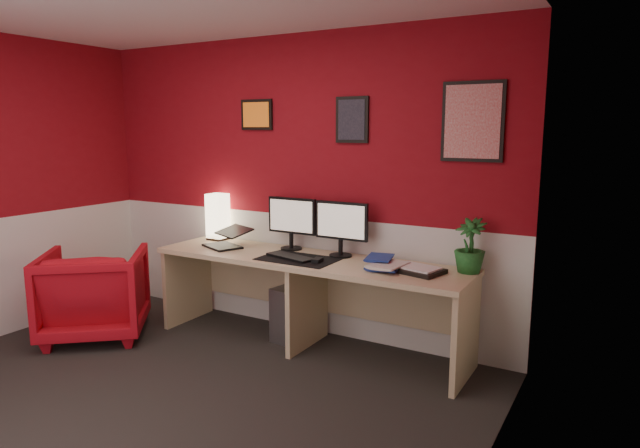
{
  "coord_description": "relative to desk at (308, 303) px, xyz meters",
  "views": [
    {
      "loc": [
        2.59,
        -2.24,
        1.73
      ],
      "look_at": [
        0.6,
        1.21,
        1.05
      ],
      "focal_mm": 31.31,
      "sensor_mm": 36.0,
      "label": 1
    }
  ],
  "objects": [
    {
      "name": "armchair",
      "position": [
        -1.67,
        -0.69,
        0.01
      ],
      "size": [
        1.13,
        1.13,
        0.74
      ],
      "primitive_type": "imported",
      "rotation": [
        0.0,
        0.0,
        3.83
      ],
      "color": "#B70713",
      "rests_on": "ground"
    },
    {
      "name": "wainscot_right",
      "position": [
        1.62,
        -1.41,
        0.14
      ],
      "size": [
        0.01,
        3.5,
        1.0
      ],
      "primitive_type": "cube",
      "color": "silver",
      "rests_on": "ground"
    },
    {
      "name": "shoji_lamp",
      "position": [
        -1.09,
        0.23,
        0.56
      ],
      "size": [
        0.16,
        0.16,
        0.4
      ],
      "primitive_type": "cube",
      "color": "#FFE5B2",
      "rests_on": "desk"
    },
    {
      "name": "art_left",
      "position": [
        -0.71,
        0.33,
        1.49
      ],
      "size": [
        0.32,
        0.02,
        0.26
      ],
      "primitive_type": "cube",
      "color": "orange",
      "rests_on": "wall_back"
    },
    {
      "name": "laptop",
      "position": [
        -0.83,
        -0.03,
        0.47
      ],
      "size": [
        0.39,
        0.34,
        0.22
      ],
      "primitive_type": "cube",
      "rotation": [
        0.0,
        0.0,
        -0.4
      ],
      "color": "black",
      "rests_on": "desk"
    },
    {
      "name": "monitor_right",
      "position": [
        0.2,
        0.18,
        0.66
      ],
      "size": [
        0.45,
        0.06,
        0.58
      ],
      "primitive_type": "cube",
      "color": "black",
      "rests_on": "desk"
    },
    {
      "name": "keyboard",
      "position": [
        -0.1,
        -0.09,
        0.38
      ],
      "size": [
        0.44,
        0.24,
        0.02
      ],
      "primitive_type": "cube",
      "rotation": [
        0.0,
        0.0,
        -0.25
      ],
      "color": "black",
      "rests_on": "desk_mat"
    },
    {
      "name": "wall_back",
      "position": [
        -0.37,
        0.34,
        0.89
      ],
      "size": [
        4.0,
        0.01,
        2.5
      ],
      "primitive_type": "cube",
      "color": "maroon",
      "rests_on": "ground"
    },
    {
      "name": "pc_tower",
      "position": [
        -0.19,
        0.13,
        -0.14
      ],
      "size": [
        0.26,
        0.47,
        0.45
      ],
      "primitive_type": "cube",
      "rotation": [
        0.0,
        0.0,
        -0.14
      ],
      "color": "#99999E",
      "rests_on": "ground"
    },
    {
      "name": "zen_tray",
      "position": [
        0.9,
        0.01,
        0.38
      ],
      "size": [
        0.4,
        0.33,
        0.03
      ],
      "primitive_type": "cube",
      "rotation": [
        0.0,
        0.0,
        -0.24
      ],
      "color": "black",
      "rests_on": "desk"
    },
    {
      "name": "wall_right",
      "position": [
        1.63,
        -1.41,
        0.89
      ],
      "size": [
        0.01,
        3.5,
        2.5
      ],
      "primitive_type": "cube",
      "color": "maroon",
      "rests_on": "ground"
    },
    {
      "name": "mouse",
      "position": [
        0.15,
        -0.1,
        0.39
      ],
      "size": [
        0.07,
        0.11,
        0.03
      ],
      "primitive_type": "cube",
      "rotation": [
        0.0,
        0.0,
        0.11
      ],
      "color": "black",
      "rests_on": "desk_mat"
    },
    {
      "name": "wainscot_back",
      "position": [
        -0.37,
        0.34,
        0.14
      ],
      "size": [
        4.0,
        0.01,
        1.0
      ],
      "primitive_type": "cube",
      "color": "silver",
      "rests_on": "ground"
    },
    {
      "name": "book_middle",
      "position": [
        0.59,
        -0.04,
        0.4
      ],
      "size": [
        0.24,
        0.31,
        0.02
      ],
      "primitive_type": "imported",
      "rotation": [
        0.0,
        0.0,
        -0.09
      ],
      "color": "silver",
      "rests_on": "book_bottom"
    },
    {
      "name": "desk_mat",
      "position": [
        -0.04,
        -0.08,
        0.37
      ],
      "size": [
        0.6,
        0.38,
        0.01
      ],
      "primitive_type": "cube",
      "color": "black",
      "rests_on": "desk"
    },
    {
      "name": "ground",
      "position": [
        -0.37,
        -1.41,
        -0.36
      ],
      "size": [
        4.0,
        3.5,
        0.01
      ],
      "primitive_type": "cube",
      "color": "black",
      "rests_on": "ground"
    },
    {
      "name": "book_top",
      "position": [
        0.51,
        0.02,
        0.43
      ],
      "size": [
        0.24,
        0.29,
        0.02
      ],
      "primitive_type": "imported",
      "rotation": [
        0.0,
        0.0,
        0.21
      ],
      "color": "navy",
      "rests_on": "book_middle"
    },
    {
      "name": "book_bottom",
      "position": [
        0.56,
        0.0,
        0.38
      ],
      "size": [
        0.25,
        0.33,
        0.03
      ],
      "primitive_type": "imported",
      "rotation": [
        0.0,
        0.0,
        0.04
      ],
      "color": "navy",
      "rests_on": "desk"
    },
    {
      "name": "art_right",
      "position": [
        1.16,
        0.33,
        1.42
      ],
      "size": [
        0.44,
        0.02,
        0.56
      ],
      "primitive_type": "cube",
      "color": "red",
      "rests_on": "wall_back"
    },
    {
      "name": "monitor_left",
      "position": [
        -0.28,
        0.2,
        0.66
      ],
      "size": [
        0.45,
        0.06,
        0.58
      ],
      "primitive_type": "cube",
      "color": "black",
      "rests_on": "desk"
    },
    {
      "name": "art_center",
      "position": [
        0.22,
        0.33,
        1.44
      ],
      "size": [
        0.28,
        0.02,
        0.36
      ],
      "primitive_type": "cube",
      "color": "black",
      "rests_on": "wall_back"
    },
    {
      "name": "desk",
      "position": [
        0.0,
        0.0,
        0.0
      ],
      "size": [
        2.6,
        0.65,
        0.73
      ],
      "primitive_type": "cube",
      "color": "#CDB883",
      "rests_on": "ground"
    },
    {
      "name": "potted_plant",
      "position": [
        1.22,
        0.19,
        0.56
      ],
      "size": [
        0.26,
        0.26,
        0.39
      ],
      "primitive_type": "imported",
      "rotation": [
        0.0,
        0.0,
        -0.23
      ],
      "color": "#19591E",
      "rests_on": "desk"
    }
  ]
}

